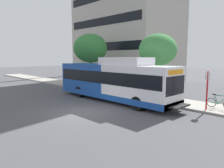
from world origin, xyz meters
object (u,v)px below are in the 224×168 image
Objects in this scene: bicycle_parked at (220,102)px; street_tree_mid_block at (90,48)px; transit_bus at (113,81)px; bus_stop_sign_pole at (207,88)px; street_tree_near_stop at (158,50)px.

bicycle_parked is 15.51m from street_tree_mid_block.
transit_bus is 8.79m from street_tree_mid_block.
bus_stop_sign_pole is 1.48× the size of bicycle_parked.
bus_stop_sign_pole is at bearing -96.36° from street_tree_mid_block.
street_tree_mid_block reaches higher than bicycle_parked.
transit_bus is 4.81m from street_tree_near_stop.
transit_bus is 4.71× the size of bus_stop_sign_pole.
street_tree_near_stop is 0.89× the size of street_tree_mid_block.
bicycle_parked is (1.05, -0.50, -1.09)m from bus_stop_sign_pole.
street_tree_near_stop reaches higher than transit_bus.
street_tree_near_stop is (3.59, -1.92, 2.57)m from transit_bus.
transit_bus is at bearing 151.89° from street_tree_near_stop.
transit_bus is 7.23m from bus_stop_sign_pole.
street_tree_near_stop is (1.65, 5.05, 2.62)m from bus_stop_sign_pole.
street_tree_mid_block reaches higher than street_tree_near_stop.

